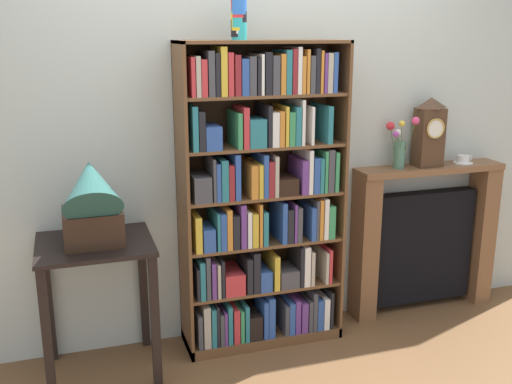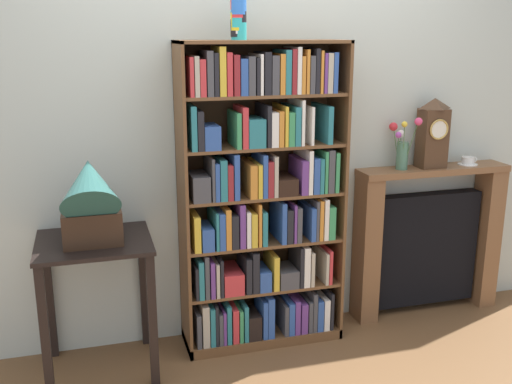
{
  "view_description": "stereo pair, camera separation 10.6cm",
  "coord_description": "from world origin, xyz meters",
  "px_view_note": "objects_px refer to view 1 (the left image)",
  "views": [
    {
      "loc": [
        -1.04,
        -2.99,
        1.81
      ],
      "look_at": [
        -0.03,
        0.13,
        0.93
      ],
      "focal_mm": 41.72,
      "sensor_mm": 36.0,
      "label": 1
    },
    {
      "loc": [
        -0.94,
        -3.03,
        1.81
      ],
      "look_at": [
        -0.03,
        0.13,
        0.93
      ],
      "focal_mm": 41.72,
      "sensor_mm": 36.0,
      "label": 2
    }
  ],
  "objects_px": {
    "side_table_left": "(97,275)",
    "gramophone": "(92,202)",
    "cup_stack": "(239,17)",
    "teacup_with_saucer": "(463,160)",
    "mantel_clock": "(429,132)",
    "bookshelf": "(260,205)",
    "flower_vase": "(399,145)",
    "fireplace_mantel": "(423,239)"
  },
  "relations": [
    {
      "from": "bookshelf",
      "to": "mantel_clock",
      "type": "distance_m",
      "value": 1.19
    },
    {
      "from": "gramophone",
      "to": "teacup_with_saucer",
      "type": "xyz_separation_m",
      "value": [
        2.35,
        0.22,
        0.02
      ]
    },
    {
      "from": "cup_stack",
      "to": "teacup_with_saucer",
      "type": "xyz_separation_m",
      "value": [
        1.54,
        0.09,
        -0.88
      ]
    },
    {
      "from": "cup_stack",
      "to": "flower_vase",
      "type": "xyz_separation_m",
      "value": [
        1.06,
        0.09,
        -0.76
      ]
    },
    {
      "from": "fireplace_mantel",
      "to": "gramophone",
      "type": "bearing_deg",
      "value": -173.6
    },
    {
      "from": "bookshelf",
      "to": "side_table_left",
      "type": "relative_size",
      "value": 2.34
    },
    {
      "from": "bookshelf",
      "to": "cup_stack",
      "type": "distance_m",
      "value": 1.04
    },
    {
      "from": "side_table_left",
      "to": "teacup_with_saucer",
      "type": "xyz_separation_m",
      "value": [
        2.35,
        0.16,
        0.43
      ]
    },
    {
      "from": "bookshelf",
      "to": "flower_vase",
      "type": "distance_m",
      "value": 0.98
    },
    {
      "from": "mantel_clock",
      "to": "bookshelf",
      "type": "bearing_deg",
      "value": -176.54
    },
    {
      "from": "teacup_with_saucer",
      "to": "bookshelf",
      "type": "bearing_deg",
      "value": -177.13
    },
    {
      "from": "bookshelf",
      "to": "teacup_with_saucer",
      "type": "bearing_deg",
      "value": 2.87
    },
    {
      "from": "flower_vase",
      "to": "teacup_with_saucer",
      "type": "xyz_separation_m",
      "value": [
        0.48,
        0.0,
        -0.12
      ]
    },
    {
      "from": "side_table_left",
      "to": "teacup_with_saucer",
      "type": "height_order",
      "value": "teacup_with_saucer"
    },
    {
      "from": "gramophone",
      "to": "flower_vase",
      "type": "bearing_deg",
      "value": 6.71
    },
    {
      "from": "side_table_left",
      "to": "flower_vase",
      "type": "bearing_deg",
      "value": 4.96
    },
    {
      "from": "side_table_left",
      "to": "cup_stack",
      "type": "bearing_deg",
      "value": 5.29
    },
    {
      "from": "cup_stack",
      "to": "fireplace_mantel",
      "type": "bearing_deg",
      "value": 4.56
    },
    {
      "from": "teacup_with_saucer",
      "to": "side_table_left",
      "type": "bearing_deg",
      "value": -176.05
    },
    {
      "from": "side_table_left",
      "to": "fireplace_mantel",
      "type": "bearing_deg",
      "value": 4.84
    },
    {
      "from": "cup_stack",
      "to": "gramophone",
      "type": "relative_size",
      "value": 0.44
    },
    {
      "from": "cup_stack",
      "to": "gramophone",
      "type": "xyz_separation_m",
      "value": [
        -0.81,
        -0.13,
        -0.89
      ]
    },
    {
      "from": "gramophone",
      "to": "teacup_with_saucer",
      "type": "relative_size",
      "value": 4.07
    },
    {
      "from": "bookshelf",
      "to": "cup_stack",
      "type": "bearing_deg",
      "value": -172.55
    },
    {
      "from": "flower_vase",
      "to": "teacup_with_saucer",
      "type": "height_order",
      "value": "flower_vase"
    },
    {
      "from": "bookshelf",
      "to": "mantel_clock",
      "type": "bearing_deg",
      "value": 3.46
    },
    {
      "from": "gramophone",
      "to": "mantel_clock",
      "type": "distance_m",
      "value": 2.1
    },
    {
      "from": "side_table_left",
      "to": "mantel_clock",
      "type": "height_order",
      "value": "mantel_clock"
    },
    {
      "from": "fireplace_mantel",
      "to": "teacup_with_saucer",
      "type": "distance_m",
      "value": 0.58
    },
    {
      "from": "bookshelf",
      "to": "gramophone",
      "type": "distance_m",
      "value": 0.96
    },
    {
      "from": "cup_stack",
      "to": "gramophone",
      "type": "height_order",
      "value": "cup_stack"
    },
    {
      "from": "gramophone",
      "to": "mantel_clock",
      "type": "bearing_deg",
      "value": 6.0
    },
    {
      "from": "cup_stack",
      "to": "teacup_with_saucer",
      "type": "relative_size",
      "value": 1.79
    },
    {
      "from": "fireplace_mantel",
      "to": "teacup_with_saucer",
      "type": "height_order",
      "value": "teacup_with_saucer"
    },
    {
      "from": "fireplace_mantel",
      "to": "teacup_with_saucer",
      "type": "relative_size",
      "value": 7.67
    },
    {
      "from": "bookshelf",
      "to": "gramophone",
      "type": "bearing_deg",
      "value": -170.94
    },
    {
      "from": "gramophone",
      "to": "fireplace_mantel",
      "type": "bearing_deg",
      "value": 6.4
    },
    {
      "from": "bookshelf",
      "to": "teacup_with_saucer",
      "type": "height_order",
      "value": "bookshelf"
    },
    {
      "from": "side_table_left",
      "to": "gramophone",
      "type": "bearing_deg",
      "value": -90.0
    },
    {
      "from": "side_table_left",
      "to": "gramophone",
      "type": "relative_size",
      "value": 1.42
    },
    {
      "from": "fireplace_mantel",
      "to": "mantel_clock",
      "type": "height_order",
      "value": "mantel_clock"
    },
    {
      "from": "flower_vase",
      "to": "teacup_with_saucer",
      "type": "bearing_deg",
      "value": 0.03
    }
  ]
}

